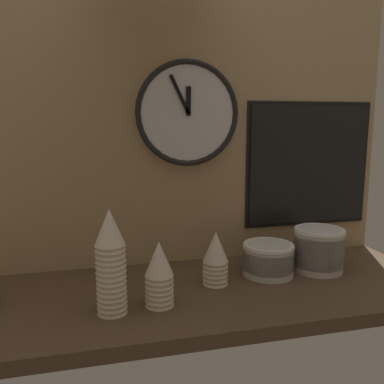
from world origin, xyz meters
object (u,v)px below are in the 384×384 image
at_px(cup_stack_center_left, 111,262).
at_px(menu_board, 309,165).
at_px(cup_stack_center_right, 215,258).
at_px(bowl_stack_right, 268,258).
at_px(bowl_stack_far_right, 319,248).
at_px(wall_clock, 188,113).
at_px(cup_stack_center, 159,274).

height_order(cup_stack_center_left, menu_board, menu_board).
bearing_deg(cup_stack_center_right, bowl_stack_right, 9.18).
xyz_separation_m(bowl_stack_right, bowl_stack_far_right, (0.18, -0.00, 0.02)).
xyz_separation_m(cup_stack_center_right, menu_board, (0.44, 0.23, 0.26)).
bearing_deg(wall_clock, cup_stack_center, -115.89).
xyz_separation_m(cup_stack_center_left, cup_stack_center_right, (0.32, 0.12, -0.06)).
distance_m(bowl_stack_far_right, menu_board, 0.34).
relative_size(cup_stack_center_left, menu_board, 0.57).
bearing_deg(cup_stack_center_right, cup_stack_center, -150.93).
bearing_deg(cup_stack_center_left, menu_board, 24.62).
distance_m(cup_stack_center, bowl_stack_far_right, 0.59).
xyz_separation_m(cup_stack_center_left, menu_board, (0.76, 0.35, 0.20)).
xyz_separation_m(wall_clock, menu_board, (0.47, 0.01, -0.19)).
distance_m(cup_stack_center, wall_clock, 0.57).
xyz_separation_m(cup_stack_center, bowl_stack_far_right, (0.57, 0.14, -0.01)).
bearing_deg(cup_stack_center, menu_board, 27.96).
bearing_deg(cup_stack_center, bowl_stack_far_right, 13.53).
bearing_deg(menu_board, cup_stack_center_right, -152.55).
height_order(cup_stack_center_left, cup_stack_center, cup_stack_center_left).
height_order(cup_stack_center_left, bowl_stack_right, cup_stack_center_left).
height_order(cup_stack_center, bowl_stack_far_right, cup_stack_center).
bearing_deg(cup_stack_center_left, bowl_stack_right, 16.49).
distance_m(cup_stack_center_left, menu_board, 0.86).
bearing_deg(bowl_stack_right, cup_stack_center, -160.20).
bearing_deg(bowl_stack_right, cup_stack_center_left, -163.51).
distance_m(cup_stack_center, menu_board, 0.76).
bearing_deg(menu_board, cup_stack_center, -152.04).
relative_size(wall_clock, menu_board, 0.72).
height_order(cup_stack_center_left, wall_clock, wall_clock).
bearing_deg(wall_clock, menu_board, 1.07).
bearing_deg(cup_stack_center, bowl_stack_right, 19.80).
xyz_separation_m(bowl_stack_far_right, menu_board, (0.06, 0.20, 0.27)).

